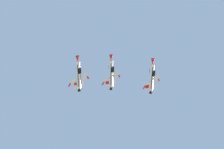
% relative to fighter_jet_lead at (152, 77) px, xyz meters
% --- Properties ---
extents(fighter_jet_lead, '(7.80, 15.96, 7.28)m').
position_rel_fighter_jet_lead_xyz_m(fighter_jet_lead, '(0.00, 0.00, 0.00)').
color(fighter_jet_lead, white).
extents(fighter_jet_left_wing, '(7.74, 15.96, 7.34)m').
position_rel_fighter_jet_lead_xyz_m(fighter_jet_left_wing, '(-16.57, 1.17, 1.46)').
color(fighter_jet_left_wing, white).
extents(fighter_jet_right_wing, '(8.04, 15.96, 7.03)m').
position_rel_fighter_jet_lead_xyz_m(fighter_jet_right_wing, '(-29.70, 2.21, -0.91)').
color(fighter_jet_right_wing, white).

